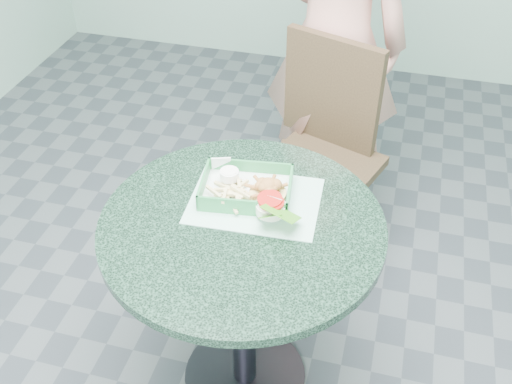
% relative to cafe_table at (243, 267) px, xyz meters
% --- Properties ---
extents(floor, '(4.00, 5.00, 0.02)m').
position_rel_cafe_table_xyz_m(floor, '(0.00, 0.00, -0.58)').
color(floor, '#303335').
rests_on(floor, ground).
extents(cafe_table, '(0.82, 0.82, 0.75)m').
position_rel_cafe_table_xyz_m(cafe_table, '(0.00, 0.00, 0.00)').
color(cafe_table, '#24232B').
rests_on(cafe_table, floor).
extents(dining_chair, '(0.42, 0.42, 0.93)m').
position_rel_cafe_table_xyz_m(dining_chair, '(0.12, 0.81, -0.05)').
color(dining_chair, brown).
rests_on(dining_chair, floor).
extents(diner_person, '(0.68, 0.47, 1.82)m').
position_rel_cafe_table_xyz_m(diner_person, '(0.08, 1.10, 0.33)').
color(diner_person, '#F09F8F').
rests_on(diner_person, floor).
extents(placemat, '(0.39, 0.30, 0.00)m').
position_rel_cafe_table_xyz_m(placemat, '(0.01, 0.10, 0.17)').
color(placemat, '#99D1BD').
rests_on(placemat, cafe_table).
extents(food_basket, '(0.26, 0.19, 0.05)m').
position_rel_cafe_table_xyz_m(food_basket, '(-0.02, 0.12, 0.19)').
color(food_basket, '#278242').
rests_on(food_basket, placemat).
extents(crab_sandwich, '(0.11, 0.11, 0.07)m').
position_rel_cafe_table_xyz_m(crab_sandwich, '(0.05, 0.10, 0.22)').
color(crab_sandwich, tan).
rests_on(crab_sandwich, food_basket).
extents(fries_pile, '(0.14, 0.15, 0.04)m').
position_rel_cafe_table_xyz_m(fries_pile, '(-0.07, 0.09, 0.21)').
color(fries_pile, '#E1CB86').
rests_on(fries_pile, food_basket).
extents(sauce_ramekin, '(0.06, 0.06, 0.03)m').
position_rel_cafe_table_xyz_m(sauce_ramekin, '(-0.08, 0.15, 0.22)').
color(sauce_ramekin, white).
rests_on(sauce_ramekin, food_basket).
extents(garnish_cup, '(0.13, 0.13, 0.05)m').
position_rel_cafe_table_xyz_m(garnish_cup, '(0.07, 0.02, 0.21)').
color(garnish_cup, silver).
rests_on(garnish_cup, food_basket).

